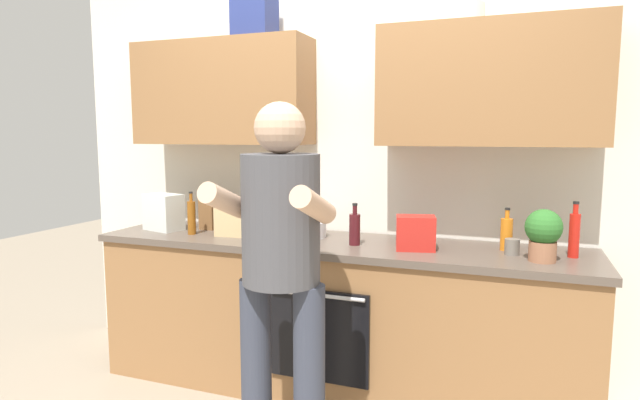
{
  "coord_description": "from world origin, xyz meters",
  "views": [
    {
      "loc": [
        0.98,
        -2.83,
        1.51
      ],
      "look_at": [
        -0.04,
        -0.1,
        1.15
      ],
      "focal_mm": 29.7,
      "sensor_mm": 36.0,
      "label": 1
    }
  ],
  "objects_px": {
    "cup_stoneware": "(512,247)",
    "grocery_bag_bread": "(235,220)",
    "bottle_syrup": "(192,217)",
    "potted_herb": "(543,233)",
    "grocery_bag_produce": "(164,212)",
    "mixing_bowl": "(304,229)",
    "bottle_hotsauce": "(574,234)",
    "bottle_soy": "(273,219)",
    "grocery_bag_crisps": "(416,233)",
    "person_standing": "(281,259)",
    "bottle_wine": "(355,228)",
    "bottle_juice": "(506,233)",
    "knife_block": "(211,213)"
  },
  "relations": [
    {
      "from": "cup_stoneware",
      "to": "grocery_bag_produce",
      "type": "distance_m",
      "value": 2.11
    },
    {
      "from": "bottle_juice",
      "to": "grocery_bag_produce",
      "type": "bearing_deg",
      "value": -176.19
    },
    {
      "from": "person_standing",
      "to": "bottle_syrup",
      "type": "bearing_deg",
      "value": 143.18
    },
    {
      "from": "bottle_hotsauce",
      "to": "grocery_bag_produce",
      "type": "distance_m",
      "value": 2.4
    },
    {
      "from": "person_standing",
      "to": "bottle_juice",
      "type": "distance_m",
      "value": 1.27
    },
    {
      "from": "mixing_bowl",
      "to": "grocery_bag_produce",
      "type": "xyz_separation_m",
      "value": [
        -0.93,
        -0.1,
        0.07
      ]
    },
    {
      "from": "bottle_soy",
      "to": "cup_stoneware",
      "type": "bearing_deg",
      "value": 6.38
    },
    {
      "from": "bottle_soy",
      "to": "grocery_bag_crisps",
      "type": "xyz_separation_m",
      "value": [
        0.8,
        0.09,
        -0.04
      ]
    },
    {
      "from": "bottle_hotsauce",
      "to": "grocery_bag_bread",
      "type": "distance_m",
      "value": 1.89
    },
    {
      "from": "bottle_wine",
      "to": "cup_stoneware",
      "type": "distance_m",
      "value": 0.83
    },
    {
      "from": "person_standing",
      "to": "knife_block",
      "type": "height_order",
      "value": "person_standing"
    },
    {
      "from": "grocery_bag_bread",
      "to": "bottle_wine",
      "type": "bearing_deg",
      "value": -2.06
    },
    {
      "from": "bottle_syrup",
      "to": "cup_stoneware",
      "type": "bearing_deg",
      "value": 2.97
    },
    {
      "from": "person_standing",
      "to": "grocery_bag_bread",
      "type": "distance_m",
      "value": 1.01
    },
    {
      "from": "bottle_juice",
      "to": "mixing_bowl",
      "type": "distance_m",
      "value": 1.15
    },
    {
      "from": "mixing_bowl",
      "to": "grocery_bag_bread",
      "type": "bearing_deg",
      "value": -167.75
    },
    {
      "from": "person_standing",
      "to": "cup_stoneware",
      "type": "distance_m",
      "value": 1.22
    },
    {
      "from": "cup_stoneware",
      "to": "potted_herb",
      "type": "height_order",
      "value": "potted_herb"
    },
    {
      "from": "grocery_bag_bread",
      "to": "grocery_bag_produce",
      "type": "relative_size",
      "value": 0.81
    },
    {
      "from": "knife_block",
      "to": "grocery_bag_bread",
      "type": "bearing_deg",
      "value": -28.44
    },
    {
      "from": "bottle_syrup",
      "to": "potted_herb",
      "type": "relative_size",
      "value": 1.03
    },
    {
      "from": "person_standing",
      "to": "mixing_bowl",
      "type": "xyz_separation_m",
      "value": [
        -0.24,
        0.86,
        -0.03
      ]
    },
    {
      "from": "mixing_bowl",
      "to": "grocery_bag_bread",
      "type": "xyz_separation_m",
      "value": [
        -0.42,
        -0.09,
        0.04
      ]
    },
    {
      "from": "cup_stoneware",
      "to": "grocery_bag_produce",
      "type": "xyz_separation_m",
      "value": [
        -2.11,
        -0.03,
        0.08
      ]
    },
    {
      "from": "person_standing",
      "to": "grocery_bag_produce",
      "type": "height_order",
      "value": "person_standing"
    },
    {
      "from": "grocery_bag_crisps",
      "to": "grocery_bag_produce",
      "type": "distance_m",
      "value": 1.63
    },
    {
      "from": "person_standing",
      "to": "mixing_bowl",
      "type": "relative_size",
      "value": 6.02
    },
    {
      "from": "bottle_wine",
      "to": "grocery_bag_crisps",
      "type": "height_order",
      "value": "bottle_wine"
    },
    {
      "from": "grocery_bag_bread",
      "to": "cup_stoneware",
      "type": "bearing_deg",
      "value": 0.72
    },
    {
      "from": "grocery_bag_bread",
      "to": "bottle_syrup",
      "type": "bearing_deg",
      "value": -163.64
    },
    {
      "from": "mixing_bowl",
      "to": "grocery_bag_produce",
      "type": "height_order",
      "value": "grocery_bag_produce"
    },
    {
      "from": "bottle_hotsauce",
      "to": "grocery_bag_crisps",
      "type": "relative_size",
      "value": 1.39
    },
    {
      "from": "bottle_syrup",
      "to": "potted_herb",
      "type": "height_order",
      "value": "bottle_syrup"
    },
    {
      "from": "bottle_wine",
      "to": "grocery_bag_produce",
      "type": "xyz_separation_m",
      "value": [
        -1.29,
        0.02,
        0.02
      ]
    },
    {
      "from": "bottle_soy",
      "to": "bottle_syrup",
      "type": "distance_m",
      "value": 0.58
    },
    {
      "from": "person_standing",
      "to": "bottle_hotsauce",
      "type": "height_order",
      "value": "person_standing"
    },
    {
      "from": "grocery_bag_produce",
      "to": "grocery_bag_bread",
      "type": "bearing_deg",
      "value": 1.3
    },
    {
      "from": "bottle_juice",
      "to": "knife_block",
      "type": "distance_m",
      "value": 1.83
    },
    {
      "from": "cup_stoneware",
      "to": "grocery_bag_bread",
      "type": "relative_size",
      "value": 0.42
    },
    {
      "from": "bottle_wine",
      "to": "grocery_bag_crisps",
      "type": "xyz_separation_m",
      "value": [
        0.34,
        -0.0,
        -0.0
      ]
    },
    {
      "from": "bottle_hotsauce",
      "to": "knife_block",
      "type": "xyz_separation_m",
      "value": [
        -2.14,
        0.07,
        -0.02
      ]
    },
    {
      "from": "bottle_hotsauce",
      "to": "potted_herb",
      "type": "xyz_separation_m",
      "value": [
        -0.15,
        -0.15,
        0.02
      ]
    },
    {
      "from": "person_standing",
      "to": "bottle_soy",
      "type": "bearing_deg",
      "value": 118.22
    },
    {
      "from": "bottle_soy",
      "to": "potted_herb",
      "type": "distance_m",
      "value": 1.42
    },
    {
      "from": "bottle_hotsauce",
      "to": "cup_stoneware",
      "type": "distance_m",
      "value": 0.3
    },
    {
      "from": "potted_herb",
      "to": "bottle_hotsauce",
      "type": "bearing_deg",
      "value": 44.28
    },
    {
      "from": "bottle_syrup",
      "to": "bottle_wine",
      "type": "bearing_deg",
      "value": 2.7
    },
    {
      "from": "bottle_hotsauce",
      "to": "mixing_bowl",
      "type": "relative_size",
      "value": 1.03
    },
    {
      "from": "bottle_juice",
      "to": "mixing_bowl",
      "type": "relative_size",
      "value": 0.83
    },
    {
      "from": "bottle_soy",
      "to": "grocery_bag_crisps",
      "type": "relative_size",
      "value": 1.47
    }
  ]
}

